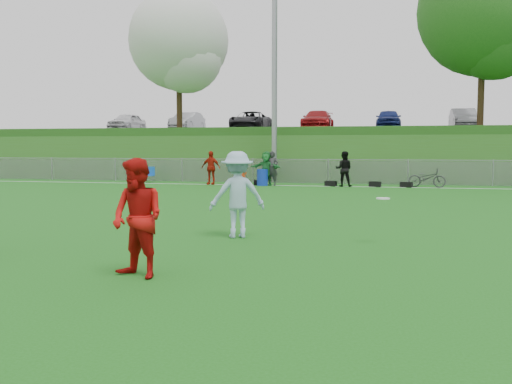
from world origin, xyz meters
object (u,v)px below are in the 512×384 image
(recycling_bin, at_px, (262,177))
(frisbee, at_px, (383,198))
(player_red_center, at_px, (138,218))
(player_blue, at_px, (237,195))
(bicycle, at_px, (427,178))

(recycling_bin, bearing_deg, frisbee, -69.67)
(player_red_center, bearing_deg, player_blue, 104.94)
(recycling_bin, distance_m, bicycle, 7.84)
(player_red_center, relative_size, bicycle, 1.03)
(player_red_center, height_order, frisbee, player_red_center)
(player_blue, bearing_deg, player_red_center, 58.76)
(recycling_bin, xyz_separation_m, bicycle, (7.82, 0.54, 0.05))
(frisbee, relative_size, recycling_bin, 0.33)
(frisbee, bearing_deg, player_blue, 176.11)
(frisbee, height_order, recycling_bin, frisbee)
(player_blue, bearing_deg, frisbee, 151.63)
(player_blue, xyz_separation_m, recycling_bin, (-2.91, 15.77, -0.51))
(player_blue, xyz_separation_m, bicycle, (4.90, 16.32, -0.46))
(frisbee, bearing_deg, player_red_center, -133.09)
(player_blue, relative_size, recycling_bin, 2.25)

